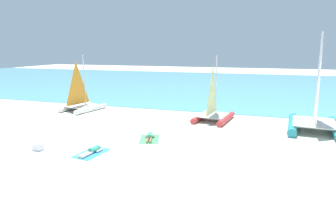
# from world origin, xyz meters

# --- Properties ---
(ground_plane) EXTENTS (120.00, 120.00, 0.00)m
(ground_plane) POSITION_xyz_m (0.00, 10.00, 0.00)
(ground_plane) COLOR silver
(ocean_water) EXTENTS (120.00, 40.00, 0.05)m
(ocean_water) POSITION_xyz_m (0.00, 30.83, 0.03)
(ocean_water) COLOR #5BB2C1
(ocean_water) RESTS_ON ground
(sailboat_white) EXTENTS (2.91, 3.94, 4.67)m
(sailboat_white) POSITION_xyz_m (-8.92, 8.52, 0.70)
(sailboat_white) COLOR white
(sailboat_white) RESTS_ON ground
(sailboat_red) EXTENTS (2.73, 3.86, 4.70)m
(sailboat_red) POSITION_xyz_m (2.32, 8.35, 0.70)
(sailboat_red) COLOR #CC3838
(sailboat_red) RESTS_ON ground
(sailboat_teal) EXTENTS (3.44, 5.02, 6.23)m
(sailboat_teal) POSITION_xyz_m (8.92, 7.61, 0.93)
(sailboat_teal) COLOR teal
(sailboat_teal) RESTS_ON ground
(towel_left) EXTENTS (1.34, 2.03, 0.01)m
(towel_left) POSITION_xyz_m (-2.31, -0.48, 0.01)
(towel_left) COLOR #338CD8
(towel_left) RESTS_ON ground
(sunbather_left) EXTENTS (0.61, 1.57, 0.30)m
(sunbather_left) POSITION_xyz_m (-2.30, -0.41, 0.13)
(sunbather_left) COLOR #3FB28C
(sunbather_left) RESTS_ON towel_left
(towel_right) EXTENTS (1.62, 2.14, 0.01)m
(towel_right) POSITION_xyz_m (-0.41, 2.66, 0.01)
(towel_right) COLOR #4CB266
(towel_right) RESTS_ON ground
(sunbather_right) EXTENTS (0.84, 1.54, 0.30)m
(sunbather_right) POSITION_xyz_m (-0.43, 2.73, 0.13)
(sunbather_right) COLOR #3FB28C
(sunbather_right) RESTS_ON towel_right
(cooler_box) EXTENTS (0.50, 0.36, 0.36)m
(cooler_box) POSITION_xyz_m (-5.21, -0.94, 0.18)
(cooler_box) COLOR white
(cooler_box) RESTS_ON ground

